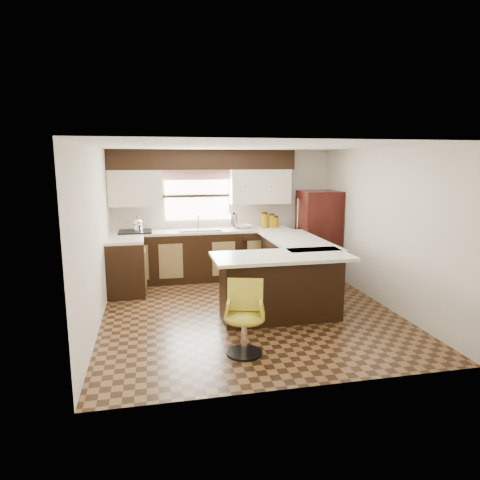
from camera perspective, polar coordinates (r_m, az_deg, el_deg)
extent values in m
plane|color=#49301A|center=(6.42, 1.18, -9.54)|extent=(4.40, 4.40, 0.00)
plane|color=silver|center=(6.03, 1.27, 12.39)|extent=(4.40, 4.40, 0.00)
plane|color=beige|center=(8.25, -2.25, 3.55)|extent=(4.40, 0.00, 4.40)
plane|color=beige|center=(4.05, 8.32, -3.98)|extent=(4.40, 0.00, 4.40)
plane|color=beige|center=(6.00, -18.70, 0.33)|extent=(0.00, 4.40, 4.40)
plane|color=beige|center=(6.90, 18.48, 1.62)|extent=(0.00, 4.40, 4.40)
cube|color=black|center=(8.02, -5.03, -2.13)|extent=(3.30, 0.60, 0.90)
cube|color=black|center=(7.35, -14.92, -3.63)|extent=(0.60, 0.70, 0.90)
cube|color=silver|center=(7.93, -5.08, 1.21)|extent=(3.30, 0.60, 0.04)
cube|color=silver|center=(7.25, -15.10, -0.01)|extent=(0.60, 0.70, 0.04)
cube|color=black|center=(7.96, -4.98, 10.62)|extent=(3.40, 0.35, 0.36)
cube|color=beige|center=(7.92, -13.78, 6.74)|extent=(0.94, 0.35, 0.64)
cube|color=beige|center=(8.17, 2.67, 7.14)|extent=(1.14, 0.35, 0.64)
cube|color=white|center=(8.13, -5.74, 5.88)|extent=(1.20, 0.02, 0.90)
cube|color=#D19B93|center=(8.06, -5.76, 8.62)|extent=(1.30, 0.06, 0.18)
cube|color=#B2B2B7|center=(7.90, -5.43, 1.44)|extent=(0.75, 0.45, 0.03)
cube|color=black|center=(7.93, 2.42, -2.39)|extent=(0.58, 0.03, 0.78)
cube|color=black|center=(7.86, -13.79, 1.11)|extent=(0.58, 0.50, 0.02)
cube|color=black|center=(7.11, 7.15, -3.84)|extent=(0.60, 1.95, 0.90)
cube|color=black|center=(6.05, 5.43, -6.37)|extent=(1.65, 0.60, 0.90)
cube|color=silver|center=(7.02, 7.62, -0.08)|extent=(0.84, 1.95, 0.04)
cube|color=silver|center=(5.84, 5.59, -2.19)|extent=(1.89, 0.84, 0.04)
cube|color=black|center=(8.23, 10.39, 0.72)|extent=(0.71, 0.68, 1.65)
cylinder|color=silver|center=(8.00, -0.85, 2.49)|extent=(0.15, 0.15, 0.28)
imported|color=white|center=(8.05, 0.43, 1.81)|extent=(0.37, 0.37, 0.07)
cylinder|color=#997005|center=(8.16, 3.28, 2.59)|extent=(0.13, 0.13, 0.26)
cylinder|color=#997005|center=(8.20, 4.23, 2.50)|extent=(0.12, 0.12, 0.23)
cylinder|color=#997005|center=(8.22, 4.67, 2.37)|extent=(0.14, 0.14, 0.19)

